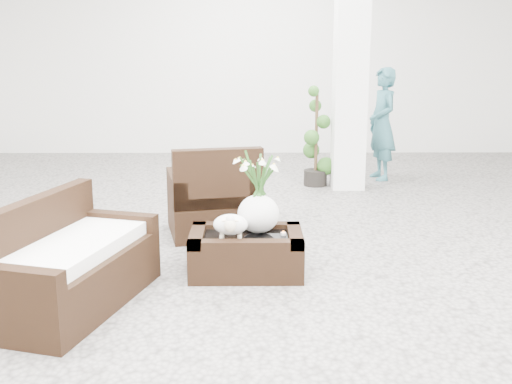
{
  "coord_description": "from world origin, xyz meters",
  "views": [
    {
      "loc": [
        -0.04,
        -5.21,
        1.82
      ],
      "look_at": [
        0.0,
        -0.1,
        0.62
      ],
      "focal_mm": 44.42,
      "sensor_mm": 36.0,
      "label": 1
    }
  ],
  "objects_px": {
    "armchair": "(213,188)",
    "topiary": "(316,137)",
    "loveseat": "(72,254)",
    "coffee_table": "(246,254)"
  },
  "relations": [
    {
      "from": "armchair",
      "to": "topiary",
      "type": "height_order",
      "value": "topiary"
    },
    {
      "from": "armchair",
      "to": "loveseat",
      "type": "distance_m",
      "value": 2.0
    },
    {
      "from": "loveseat",
      "to": "coffee_table",
      "type": "bearing_deg",
      "value": -45.77
    },
    {
      "from": "loveseat",
      "to": "topiary",
      "type": "xyz_separation_m",
      "value": [
        2.1,
        3.92,
        0.26
      ]
    },
    {
      "from": "armchair",
      "to": "coffee_table",
      "type": "bearing_deg",
      "value": 94.21
    },
    {
      "from": "armchair",
      "to": "topiary",
      "type": "xyz_separation_m",
      "value": [
        1.22,
        2.13,
        0.19
      ]
    },
    {
      "from": "armchair",
      "to": "topiary",
      "type": "relative_size",
      "value": 0.7
    },
    {
      "from": "armchair",
      "to": "loveseat",
      "type": "height_order",
      "value": "armchair"
    },
    {
      "from": "coffee_table",
      "to": "loveseat",
      "type": "relative_size",
      "value": 0.63
    },
    {
      "from": "topiary",
      "to": "loveseat",
      "type": "bearing_deg",
      "value": -118.23
    }
  ]
}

